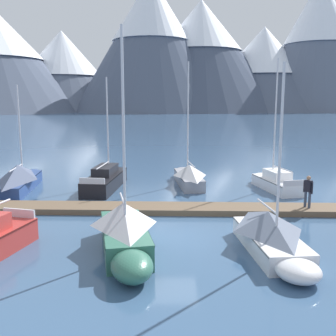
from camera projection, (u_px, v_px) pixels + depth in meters
ground_plane at (168, 237)px, 17.24m from camera, size 700.00×700.00×0.00m
mountain_central_massif at (62, 68)px, 204.71m from camera, size 68.12×68.12×40.54m
mountain_shoulder_ridge at (151, 42)px, 189.58m from camera, size 75.73×75.73×62.70m
mountain_east_summit at (200, 54)px, 198.68m from camera, size 85.76×85.76×54.33m
mountain_rear_spur at (263, 66)px, 201.86m from camera, size 71.78×71.78×41.95m
mountain_north_horn at (318, 41)px, 196.56m from camera, size 64.77×64.77×64.94m
dock at (168, 209)px, 21.16m from camera, size 21.23×2.54×0.30m
sailboat_nearest_berth at (20, 177)px, 26.04m from camera, size 2.18×7.62×6.81m
sailboat_mid_dock_port at (106, 178)px, 26.81m from camera, size 2.31×7.06×7.36m
sailboat_mid_dock_starboard at (125, 232)px, 15.26m from camera, size 2.77×6.22×8.48m
sailboat_far_berth at (188, 174)px, 27.74m from camera, size 2.09×6.52×8.41m
sailboat_outer_slip at (272, 235)px, 15.33m from camera, size 2.33×5.91×7.18m
sailboat_end_of_dock at (274, 181)px, 26.37m from camera, size 2.62×5.52×8.52m
person_on_dock at (307, 190)px, 20.65m from camera, size 0.39×0.51×1.69m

